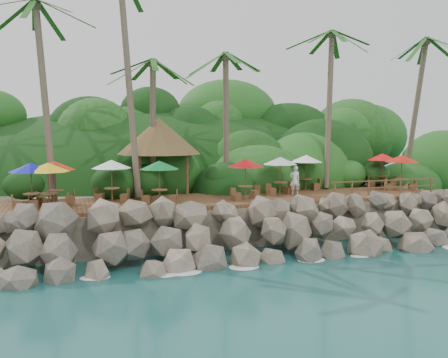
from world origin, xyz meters
name	(u,v)px	position (x,y,z in m)	size (l,w,h in m)	color
ground	(265,266)	(0.00, 0.00, 0.00)	(140.00, 140.00, 0.00)	#19514F
land_base	(183,196)	(0.00, 16.00, 1.05)	(32.00, 25.20, 2.10)	gray
jungle_hill	(165,197)	(0.00, 23.50, 0.00)	(44.80, 28.00, 15.40)	#143811
seawall	(249,232)	(0.00, 2.00, 1.15)	(29.00, 4.00, 2.30)	gray
terrace	(224,200)	(0.00, 6.00, 2.20)	(26.00, 5.00, 0.20)	brown
jungle_foliage	(187,212)	(0.00, 15.00, 0.00)	(44.00, 16.00, 12.00)	#143811
foam_line	(263,264)	(0.00, 0.30, 0.03)	(25.20, 0.80, 0.06)	white
palms	(228,26)	(1.14, 8.69, 12.49)	(30.90, 7.10, 14.58)	brown
palapa	(159,136)	(-3.01, 9.52, 5.79)	(5.15, 5.15, 4.60)	brown
dining_clusters	(216,165)	(-0.43, 6.11, 4.19)	(24.03, 4.62, 2.28)	brown
railing	(385,186)	(9.07, 3.65, 2.91)	(7.20, 0.10, 1.00)	brown
waiter	(295,180)	(4.49, 6.07, 3.17)	(0.63, 0.42, 1.74)	white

